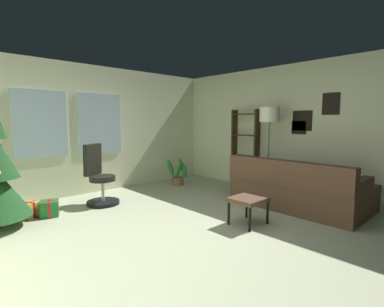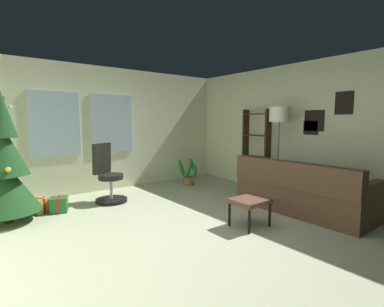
{
  "view_description": "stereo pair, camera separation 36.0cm",
  "coord_description": "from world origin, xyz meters",
  "px_view_note": "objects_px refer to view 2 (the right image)",
  "views": [
    {
      "loc": [
        -2.5,
        -2.6,
        1.47
      ],
      "look_at": [
        0.13,
        0.2,
        1.02
      ],
      "focal_mm": 26.67,
      "sensor_mm": 36.0,
      "label": 1
    },
    {
      "loc": [
        -2.22,
        -2.83,
        1.47
      ],
      "look_at": [
        0.13,
        0.2,
        1.02
      ],
      "focal_mm": 26.67,
      "sensor_mm": 36.0,
      "label": 2
    }
  ],
  "objects_px": {
    "footstool": "(250,203)",
    "holiday_tree": "(4,167)",
    "couch": "(314,194)",
    "floor_lamp": "(279,120)",
    "gift_box_green": "(59,204)",
    "potted_plant": "(189,174)",
    "office_chair": "(108,179)",
    "bookshelf": "(256,154)",
    "gift_box_gold": "(40,206)"
  },
  "relations": [
    {
      "from": "gift_box_green",
      "to": "footstool",
      "type": "bearing_deg",
      "value": -49.95
    },
    {
      "from": "holiday_tree",
      "to": "potted_plant",
      "type": "xyz_separation_m",
      "value": [
        3.54,
        0.33,
        -0.56
      ]
    },
    {
      "from": "bookshelf",
      "to": "floor_lamp",
      "type": "relative_size",
      "value": 0.99
    },
    {
      "from": "gift_box_green",
      "to": "bookshelf",
      "type": "relative_size",
      "value": 0.19
    },
    {
      "from": "holiday_tree",
      "to": "gift_box_green",
      "type": "height_order",
      "value": "holiday_tree"
    },
    {
      "from": "floor_lamp",
      "to": "potted_plant",
      "type": "bearing_deg",
      "value": 109.19
    },
    {
      "from": "office_chair",
      "to": "gift_box_green",
      "type": "bearing_deg",
      "value": -174.93
    },
    {
      "from": "holiday_tree",
      "to": "floor_lamp",
      "type": "xyz_separation_m",
      "value": [
        4.2,
        -1.58,
        0.67
      ]
    },
    {
      "from": "gift_box_green",
      "to": "couch",
      "type": "bearing_deg",
      "value": -38.06
    },
    {
      "from": "couch",
      "to": "floor_lamp",
      "type": "height_order",
      "value": "floor_lamp"
    },
    {
      "from": "footstool",
      "to": "bookshelf",
      "type": "relative_size",
      "value": 0.28
    },
    {
      "from": "office_chair",
      "to": "potted_plant",
      "type": "distance_m",
      "value": 1.99
    },
    {
      "from": "office_chair",
      "to": "floor_lamp",
      "type": "bearing_deg",
      "value": -33.07
    },
    {
      "from": "gift_box_green",
      "to": "gift_box_gold",
      "type": "bearing_deg",
      "value": 154.97
    },
    {
      "from": "bookshelf",
      "to": "office_chair",
      "type": "bearing_deg",
      "value": 161.07
    },
    {
      "from": "footstool",
      "to": "bookshelf",
      "type": "xyz_separation_m",
      "value": [
        1.81,
        1.39,
        0.42
      ]
    },
    {
      "from": "footstool",
      "to": "floor_lamp",
      "type": "height_order",
      "value": "floor_lamp"
    },
    {
      "from": "floor_lamp",
      "to": "potted_plant",
      "type": "relative_size",
      "value": 2.81
    },
    {
      "from": "gift_box_gold",
      "to": "bookshelf",
      "type": "bearing_deg",
      "value": -14.47
    },
    {
      "from": "potted_plant",
      "to": "holiday_tree",
      "type": "bearing_deg",
      "value": -174.65
    },
    {
      "from": "gift_box_green",
      "to": "potted_plant",
      "type": "distance_m",
      "value": 2.85
    },
    {
      "from": "couch",
      "to": "floor_lamp",
      "type": "bearing_deg",
      "value": 73.4
    },
    {
      "from": "office_chair",
      "to": "gift_box_gold",
      "type": "bearing_deg",
      "value": 177.92
    },
    {
      "from": "holiday_tree",
      "to": "bookshelf",
      "type": "height_order",
      "value": "holiday_tree"
    },
    {
      "from": "holiday_tree",
      "to": "bookshelf",
      "type": "xyz_separation_m",
      "value": [
        4.46,
        -0.85,
        -0.05
      ]
    },
    {
      "from": "holiday_tree",
      "to": "floor_lamp",
      "type": "distance_m",
      "value": 4.54
    },
    {
      "from": "couch",
      "to": "footstool",
      "type": "distance_m",
      "value": 1.31
    },
    {
      "from": "couch",
      "to": "potted_plant",
      "type": "distance_m",
      "value": 2.83
    },
    {
      "from": "footstool",
      "to": "holiday_tree",
      "type": "height_order",
      "value": "holiday_tree"
    },
    {
      "from": "gift_box_green",
      "to": "gift_box_gold",
      "type": "height_order",
      "value": "gift_box_green"
    },
    {
      "from": "floor_lamp",
      "to": "holiday_tree",
      "type": "bearing_deg",
      "value": 159.39
    },
    {
      "from": "footstool",
      "to": "office_chair",
      "type": "bearing_deg",
      "value": 114.41
    },
    {
      "from": "potted_plant",
      "to": "gift_box_gold",
      "type": "bearing_deg",
      "value": -177.18
    },
    {
      "from": "office_chair",
      "to": "couch",
      "type": "bearing_deg",
      "value": -47.69
    },
    {
      "from": "gift_box_gold",
      "to": "gift_box_green",
      "type": "bearing_deg",
      "value": -25.03
    },
    {
      "from": "holiday_tree",
      "to": "gift_box_green",
      "type": "xyz_separation_m",
      "value": [
        0.7,
        0.06,
        -0.69
      ]
    },
    {
      "from": "office_chair",
      "to": "potted_plant",
      "type": "xyz_separation_m",
      "value": [
        1.98,
        0.19,
        -0.17
      ]
    },
    {
      "from": "couch",
      "to": "holiday_tree",
      "type": "xyz_separation_m",
      "value": [
        -3.94,
        2.47,
        0.5
      ]
    },
    {
      "from": "couch",
      "to": "gift_box_gold",
      "type": "bearing_deg",
      "value": 142.75
    },
    {
      "from": "floor_lamp",
      "to": "couch",
      "type": "bearing_deg",
      "value": -106.6
    },
    {
      "from": "gift_box_gold",
      "to": "bookshelf",
      "type": "relative_size",
      "value": 0.16
    },
    {
      "from": "office_chair",
      "to": "footstool",
      "type": "bearing_deg",
      "value": -65.59
    },
    {
      "from": "office_chair",
      "to": "potted_plant",
      "type": "relative_size",
      "value": 1.73
    },
    {
      "from": "couch",
      "to": "gift_box_gold",
      "type": "height_order",
      "value": "couch"
    },
    {
      "from": "gift_box_green",
      "to": "potted_plant",
      "type": "bearing_deg",
      "value": 5.41
    },
    {
      "from": "footstool",
      "to": "floor_lamp",
      "type": "bearing_deg",
      "value": 23.16
    },
    {
      "from": "couch",
      "to": "bookshelf",
      "type": "height_order",
      "value": "bookshelf"
    },
    {
      "from": "holiday_tree",
      "to": "potted_plant",
      "type": "relative_size",
      "value": 3.91
    },
    {
      "from": "holiday_tree",
      "to": "couch",
      "type": "bearing_deg",
      "value": -32.1
    },
    {
      "from": "gift_box_green",
      "to": "floor_lamp",
      "type": "xyz_separation_m",
      "value": [
        3.5,
        -1.64,
        1.35
      ]
    }
  ]
}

